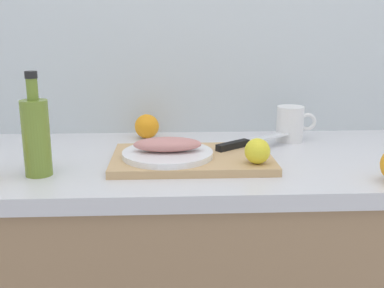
{
  "coord_description": "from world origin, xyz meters",
  "views": [
    {
      "loc": [
        -0.17,
        -1.22,
        1.25
      ],
      "look_at": [
        -0.11,
        -0.05,
        0.95
      ],
      "focal_mm": 43.79,
      "sensor_mm": 36.0,
      "label": 1
    }
  ],
  "objects_px": {
    "cutting_board": "(192,159)",
    "fish_fillet": "(168,144)",
    "coffee_mug_0": "(291,124)",
    "chef_knife": "(247,142)",
    "lemon_0": "(257,151)",
    "olive_oil_bottle": "(36,135)",
    "white_plate": "(168,154)"
  },
  "relations": [
    {
      "from": "lemon_0",
      "to": "fish_fillet",
      "type": "bearing_deg",
      "value": 162.4
    },
    {
      "from": "white_plate",
      "to": "olive_oil_bottle",
      "type": "xyz_separation_m",
      "value": [
        -0.31,
        -0.07,
        0.07
      ]
    },
    {
      "from": "coffee_mug_0",
      "to": "chef_knife",
      "type": "bearing_deg",
      "value": -141.24
    },
    {
      "from": "fish_fillet",
      "to": "white_plate",
      "type": "bearing_deg",
      "value": 0.0
    },
    {
      "from": "cutting_board",
      "to": "chef_knife",
      "type": "distance_m",
      "value": 0.19
    },
    {
      "from": "cutting_board",
      "to": "lemon_0",
      "type": "xyz_separation_m",
      "value": [
        0.15,
        -0.08,
        0.04
      ]
    },
    {
      "from": "lemon_0",
      "to": "olive_oil_bottle",
      "type": "relative_size",
      "value": 0.25
    },
    {
      "from": "lemon_0",
      "to": "olive_oil_bottle",
      "type": "distance_m",
      "value": 0.53
    },
    {
      "from": "fish_fillet",
      "to": "coffee_mug_0",
      "type": "bearing_deg",
      "value": 31.55
    },
    {
      "from": "chef_knife",
      "to": "white_plate",
      "type": "bearing_deg",
      "value": 168.53
    },
    {
      "from": "olive_oil_bottle",
      "to": "coffee_mug_0",
      "type": "relative_size",
      "value": 2.02
    },
    {
      "from": "fish_fillet",
      "to": "chef_knife",
      "type": "xyz_separation_m",
      "value": [
        0.22,
        0.11,
        -0.02
      ]
    },
    {
      "from": "chef_knife",
      "to": "lemon_0",
      "type": "height_order",
      "value": "lemon_0"
    },
    {
      "from": "white_plate",
      "to": "lemon_0",
      "type": "bearing_deg",
      "value": -17.6
    },
    {
      "from": "fish_fillet",
      "to": "lemon_0",
      "type": "distance_m",
      "value": 0.23
    },
    {
      "from": "white_plate",
      "to": "chef_knife",
      "type": "xyz_separation_m",
      "value": [
        0.22,
        0.11,
        0.0
      ]
    },
    {
      "from": "coffee_mug_0",
      "to": "lemon_0",
      "type": "bearing_deg",
      "value": -117.87
    },
    {
      "from": "cutting_board",
      "to": "olive_oil_bottle",
      "type": "bearing_deg",
      "value": -167.16
    },
    {
      "from": "lemon_0",
      "to": "olive_oil_bottle",
      "type": "xyz_separation_m",
      "value": [
        -0.53,
        -0.0,
        0.05
      ]
    },
    {
      "from": "fish_fillet",
      "to": "olive_oil_bottle",
      "type": "distance_m",
      "value": 0.32
    },
    {
      "from": "white_plate",
      "to": "chef_knife",
      "type": "height_order",
      "value": "chef_knife"
    },
    {
      "from": "cutting_board",
      "to": "fish_fillet",
      "type": "xyz_separation_m",
      "value": [
        -0.06,
        -0.01,
        0.04
      ]
    },
    {
      "from": "fish_fillet",
      "to": "lemon_0",
      "type": "height_order",
      "value": "lemon_0"
    },
    {
      "from": "white_plate",
      "to": "fish_fillet",
      "type": "xyz_separation_m",
      "value": [
        -0.0,
        0.0,
        0.03
      ]
    },
    {
      "from": "cutting_board",
      "to": "white_plate",
      "type": "distance_m",
      "value": 0.07
    },
    {
      "from": "white_plate",
      "to": "olive_oil_bottle",
      "type": "distance_m",
      "value": 0.32
    },
    {
      "from": "chef_knife",
      "to": "coffee_mug_0",
      "type": "distance_m",
      "value": 0.2
    },
    {
      "from": "fish_fillet",
      "to": "olive_oil_bottle",
      "type": "xyz_separation_m",
      "value": [
        -0.31,
        -0.07,
        0.04
      ]
    },
    {
      "from": "olive_oil_bottle",
      "to": "cutting_board",
      "type": "bearing_deg",
      "value": 12.84
    },
    {
      "from": "fish_fillet",
      "to": "olive_oil_bottle",
      "type": "relative_size",
      "value": 0.71
    },
    {
      "from": "white_plate",
      "to": "fish_fillet",
      "type": "distance_m",
      "value": 0.03
    },
    {
      "from": "fish_fillet",
      "to": "coffee_mug_0",
      "type": "xyz_separation_m",
      "value": [
        0.38,
        0.23,
        0.0
      ]
    }
  ]
}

